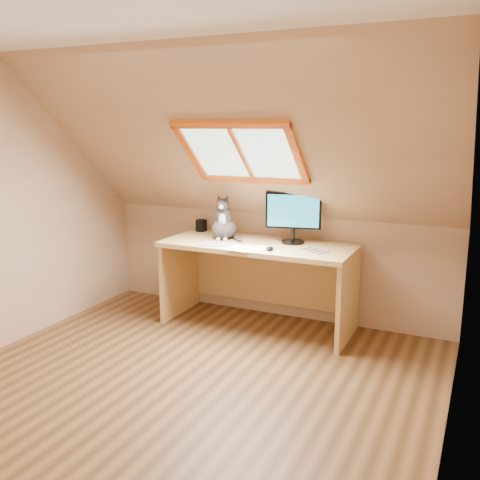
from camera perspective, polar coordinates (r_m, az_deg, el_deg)
The scene contains 10 objects.
ground at distance 3.97m, azimuth -6.38°, elevation -15.57°, with size 3.50×3.50×0.00m, color brown.
room_shell at distance 3.46m, azimuth -7.74°, elevation 5.25°, with size 3.52×3.52×2.41m.
desk at distance 4.97m, azimuth 2.31°, elevation -2.78°, with size 1.74×0.76×0.80m.
monitor at distance 4.81m, azimuth 5.71°, elevation 2.75°, with size 0.50×0.21×0.46m.
cat at distance 4.99m, azimuth -1.73°, elevation 1.82°, with size 0.29×0.33×0.42m.
desk_speaker at distance 5.38m, azimuth -4.16°, elevation 1.55°, with size 0.08×0.08×0.12m, color black.
graphics_tablet at distance 4.77m, azimuth -2.51°, elevation -0.44°, with size 0.26×0.19×0.01m, color #B2B2B7.
mouse at distance 4.55m, azimuth 3.21°, elevation -0.93°, with size 0.06×0.10×0.03m, color black.
papers at distance 4.62m, azimuth 0.70°, elevation -0.89°, with size 0.35×0.30×0.01m.
cables at distance 4.58m, azimuth 6.77°, elevation -1.07°, with size 0.51×0.26×0.01m.
Camera 1 is at (1.86, -2.98, 1.84)m, focal length 40.00 mm.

